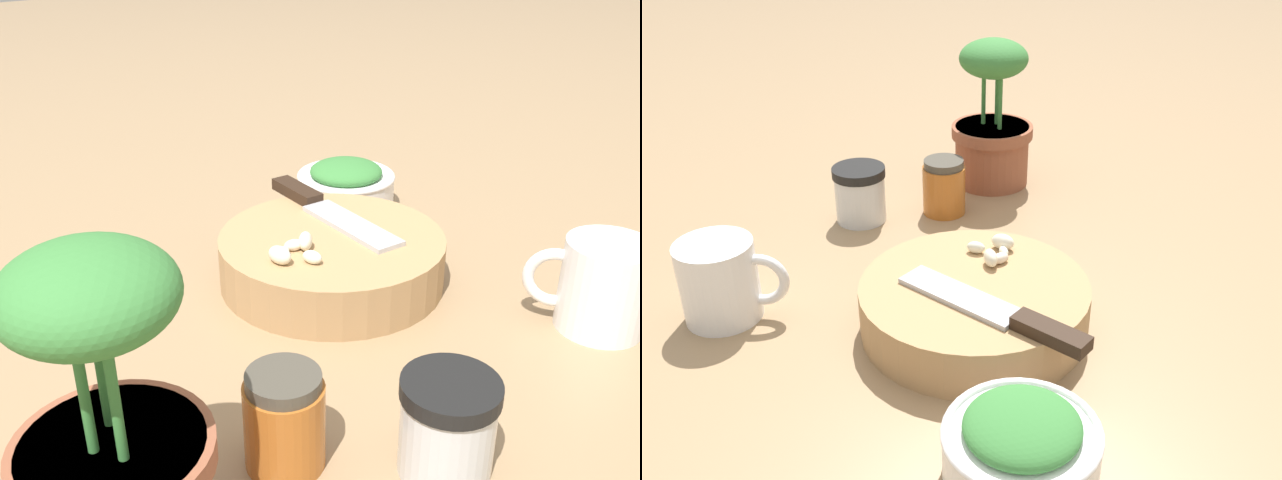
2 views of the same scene
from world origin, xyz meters
TOP-DOWN VIEW (x-y plane):
  - ground_plane at (0.00, 0.00)m, footprint 5.00×5.00m
  - cutting_board at (0.04, -0.04)m, footprint 0.23×0.23m
  - chef_knife at (0.09, -0.07)m, footprint 0.20×0.04m
  - garlic_cloves at (0.02, 0.02)m, footprint 0.05×0.05m
  - herb_bowl at (0.18, -0.18)m, footprint 0.12×0.12m
  - spice_jar at (-0.22, 0.07)m, footprint 0.07×0.07m
  - coffee_mug at (-0.18, -0.18)m, footprint 0.10×0.09m
  - honey_jar at (-0.15, 0.15)m, footprint 0.06×0.06m
  - potted_herb at (-0.16, 0.27)m, footprint 0.12×0.12m

SIDE VIEW (x-z plane):
  - ground_plane at x=0.00m, z-range 0.00..0.00m
  - cutting_board at x=0.04m, z-range 0.00..0.05m
  - herb_bowl at x=0.18m, z-range 0.00..0.06m
  - honey_jar at x=-0.15m, z-range 0.00..0.07m
  - spice_jar at x=-0.22m, z-range 0.00..0.07m
  - coffee_mug at x=-0.18m, z-range 0.00..0.09m
  - chef_knife at x=0.09m, z-range 0.05..0.06m
  - garlic_cloves at x=0.02m, z-range 0.05..0.07m
  - potted_herb at x=-0.16m, z-range -0.02..0.19m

